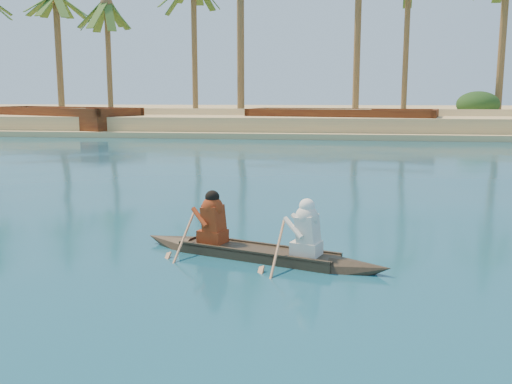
# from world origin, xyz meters

# --- Properties ---
(sandy_embankment) EXTENTS (150.00, 51.00, 1.50)m
(sandy_embankment) POSITION_xyz_m (0.00, 46.89, 0.53)
(sandy_embankment) COLOR #D9C17A
(sandy_embankment) RESTS_ON ground
(palm_grove) EXTENTS (110.00, 14.00, 16.00)m
(palm_grove) POSITION_xyz_m (0.00, 35.00, 8.00)
(palm_grove) COLOR #385C20
(palm_grove) RESTS_ON ground
(shrub_cluster) EXTENTS (100.00, 6.00, 2.40)m
(shrub_cluster) POSITION_xyz_m (0.00, 31.50, 1.20)
(shrub_cluster) COLOR #1D3D16
(shrub_cluster) RESTS_ON ground
(canoe) EXTENTS (4.51, 2.08, 1.26)m
(canoe) POSITION_xyz_m (-8.00, -4.00, 0.24)
(canoe) COLOR #3B2D20
(canoe) RESTS_ON ground
(barge_left) EXTENTS (13.75, 9.49, 2.19)m
(barge_left) POSITION_xyz_m (-27.09, 27.00, 0.77)
(barge_left) COLOR #5F3014
(barge_left) RESTS_ON ground
(barge_mid) EXTENTS (13.32, 6.76, 2.12)m
(barge_mid) POSITION_xyz_m (-6.32, 26.94, 0.74)
(barge_mid) COLOR #5F3014
(barge_mid) RESTS_ON ground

